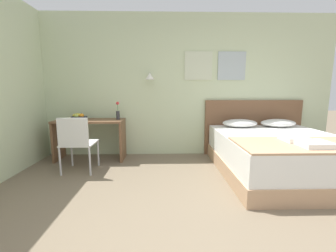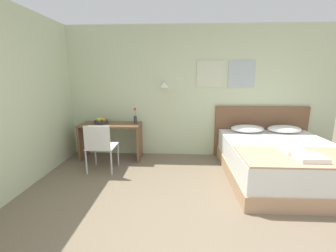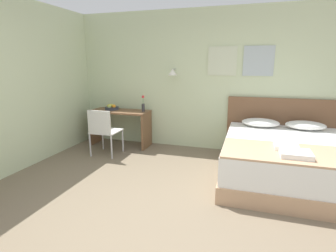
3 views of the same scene
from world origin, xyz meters
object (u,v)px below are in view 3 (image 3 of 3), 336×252
(headboard, at_px, (280,127))
(desk, at_px, (120,121))
(desk_chair, at_px, (103,129))
(bed, at_px, (286,160))
(fruit_bowl, at_px, (112,108))
(pillow_left, at_px, (260,123))
(pillow_right, at_px, (305,125))
(folded_towel_near_foot, at_px, (286,146))
(folded_towel_mid_bed, at_px, (296,154))
(flower_vase, at_px, (143,105))
(throw_blanket, at_px, (295,153))

(headboard, bearing_deg, desk, -174.78)
(desk_chair, bearing_deg, bed, -1.96)
(headboard, height_order, fruit_bowl, headboard)
(pillow_left, bearing_deg, desk, -179.97)
(pillow_right, height_order, desk_chair, desk_chair)
(headboard, bearing_deg, folded_towel_near_foot, -93.17)
(pillow_right, distance_m, folded_towel_near_foot, 1.32)
(folded_towel_mid_bed, bearing_deg, headboard, 89.59)
(headboard, bearing_deg, folded_towel_mid_bed, -90.41)
(pillow_left, height_order, folded_towel_mid_bed, pillow_left)
(bed, bearing_deg, pillow_right, 65.91)
(pillow_right, xyz_separation_m, flower_vase, (-2.92, 0.04, 0.20))
(headboard, height_order, pillow_right, headboard)
(pillow_right, distance_m, desk_chair, 3.48)
(headboard, height_order, desk, headboard)
(pillow_left, bearing_deg, throw_blanket, -75.77)
(throw_blanket, distance_m, desk, 3.37)
(throw_blanket, relative_size, desk_chair, 1.98)
(bed, height_order, throw_blanket, throw_blanket)
(pillow_right, xyz_separation_m, desk, (-3.42, -0.00, -0.15))
(pillow_left, bearing_deg, flower_vase, 178.98)
(folded_towel_mid_bed, relative_size, fruit_bowl, 1.22)
(throw_blanket, relative_size, fruit_bowl, 6.06)
(pillow_right, relative_size, folded_towel_near_foot, 2.06)
(pillow_left, distance_m, folded_towel_near_foot, 1.28)
(pillow_right, height_order, flower_vase, flower_vase)
(desk_chair, height_order, fruit_bowl, desk_chair)
(folded_towel_near_foot, height_order, folded_towel_mid_bed, same)
(folded_towel_near_foot, relative_size, flower_vase, 0.95)
(folded_towel_near_foot, bearing_deg, folded_towel_mid_bed, -76.21)
(flower_vase, bearing_deg, pillow_right, -0.77)
(throw_blanket, xyz_separation_m, desk_chair, (-3.05, 0.71, -0.09))
(pillow_left, relative_size, flower_vase, 1.96)
(bed, height_order, desk_chair, desk_chair)
(headboard, relative_size, fruit_bowl, 6.68)
(throw_blanket, xyz_separation_m, desk, (-3.07, 1.39, -0.09))
(pillow_left, bearing_deg, headboard, 38.23)
(folded_towel_mid_bed, bearing_deg, flower_vase, 148.27)
(pillow_left, xyz_separation_m, desk_chair, (-2.70, -0.69, -0.15))
(throw_blanket, height_order, flower_vase, flower_vase)
(pillow_right, xyz_separation_m, throw_blanket, (-0.35, -1.39, -0.06))
(flower_vase, bearing_deg, folded_towel_mid_bed, -31.73)
(headboard, height_order, throw_blanket, headboard)
(headboard, height_order, desk_chair, headboard)
(pillow_left, bearing_deg, folded_towel_near_foot, -77.84)
(flower_vase, bearing_deg, headboard, 5.32)
(pillow_left, distance_m, fruit_bowl, 2.92)
(desk, distance_m, flower_vase, 0.61)
(pillow_left, xyz_separation_m, flower_vase, (-2.21, 0.04, 0.20))
(folded_towel_near_foot, distance_m, fruit_bowl, 3.44)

